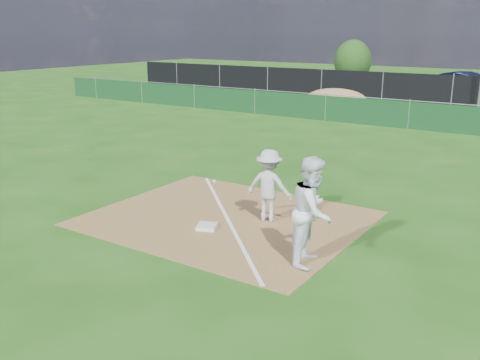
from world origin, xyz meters
name	(u,v)px	position (x,y,z in m)	size (l,w,h in m)	color
ground	(367,149)	(0.00, 10.00, 0.00)	(90.00, 90.00, 0.00)	#1D4D10
infield_dirt	(227,218)	(0.00, 1.00, 0.01)	(6.00, 5.00, 0.02)	brown
foul_line	(227,218)	(0.00, 1.00, 0.03)	(0.08, 7.00, 0.01)	white
green_fence	(409,115)	(0.00, 15.00, 0.60)	(44.00, 0.05, 1.20)	#0F3718
dirt_mound	(336,99)	(-5.00, 18.50, 0.58)	(3.38, 2.60, 1.17)	#9B744B
black_fence	(452,91)	(0.00, 23.00, 0.90)	(46.00, 0.04, 1.80)	black
parking_lot	(469,98)	(0.00, 28.00, 0.01)	(46.00, 9.00, 0.01)	black
first_base	(207,226)	(0.01, 0.21, 0.06)	(0.41, 0.41, 0.09)	silver
play_at_first	(269,186)	(0.88, 1.41, 0.85)	(2.30, 0.78, 1.66)	silver
runner	(313,211)	(2.71, -0.11, 1.03)	(1.00, 0.78, 2.06)	white
car_left	(382,82)	(-5.54, 27.27, 0.79)	(1.85, 4.59, 1.57)	#A3A5AB
car_mid	(467,85)	(-0.15, 27.70, 0.83)	(1.74, 4.99, 1.64)	black
tree_left	(353,61)	(-9.77, 32.44, 1.79)	(2.93, 2.93, 3.48)	#382316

